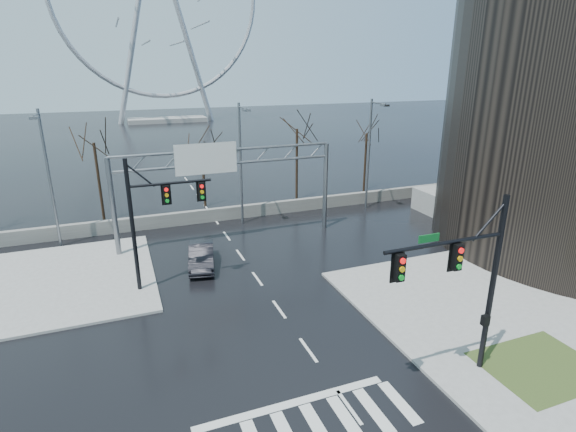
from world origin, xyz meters
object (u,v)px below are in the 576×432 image
signal_mast_near (469,274)px  sign_gantry (222,175)px  car (201,256)px  signal_mast_far (152,212)px  ferris_wheel (157,1)px

signal_mast_near → sign_gantry: signal_mast_near is taller
car → sign_gantry: bearing=67.7°
signal_mast_near → signal_mast_far: same height
signal_mast_far → sign_gantry: size_ratio=0.49×
sign_gantry → car: size_ratio=3.60×
ferris_wheel → car: (-7.89, -83.88, -25.38)m
ferris_wheel → sign_gantry: bearing=-93.8°
ferris_wheel → car: size_ratio=11.20×
signal_mast_near → car: signal_mast_near is taller
ferris_wheel → signal_mast_far: bearing=-97.2°
signal_mast_near → signal_mast_far: (-11.01, 13.00, -0.04)m
signal_mast_far → ferris_wheel: ferris_wheel is taller
car → signal_mast_far: bearing=-133.1°
signal_mast_near → car: size_ratio=1.76×
signal_mast_far → car: (2.97, 2.16, -4.08)m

